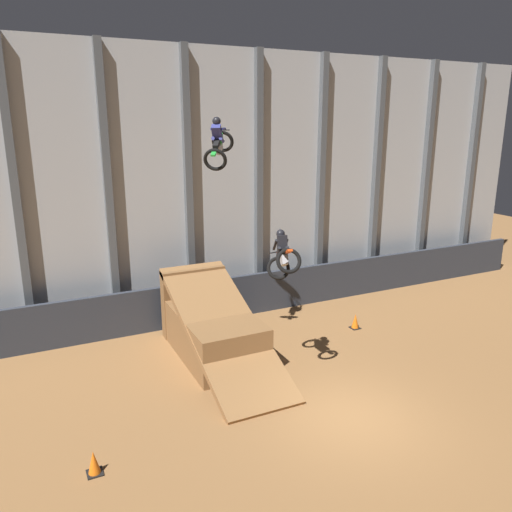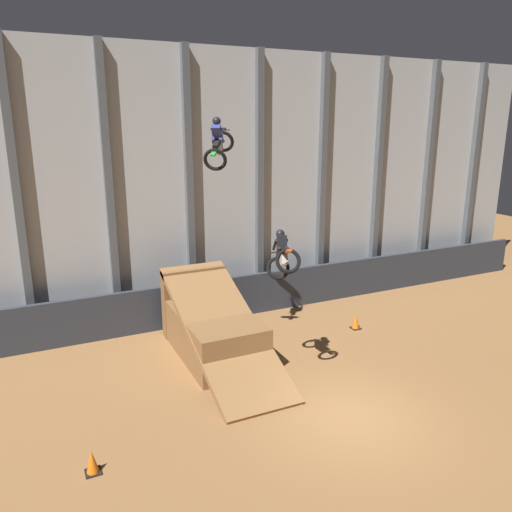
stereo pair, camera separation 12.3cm
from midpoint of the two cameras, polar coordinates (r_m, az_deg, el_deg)
name	(u,v)px [view 1 (the left image)]	position (r m, az deg, el deg)	size (l,w,h in m)	color
ground_plane	(353,418)	(14.48, 10.79, -17.69)	(60.00, 60.00, 0.00)	olive
arena_back_wall	(223,186)	(20.39, -3.94, 8.04)	(32.00, 0.40, 10.56)	#ADB2B7
lower_barrier	(235,297)	(20.49, -2.64, -4.67)	(31.36, 0.20, 1.71)	#2D333D
dirt_ramp	(212,328)	(17.46, -5.29, -8.15)	(2.39, 6.46, 2.73)	brown
rider_bike_left_air	(218,144)	(15.99, -4.55, 12.68)	(1.51, 1.80, 1.66)	black
rider_bike_right_air	(283,257)	(14.68, 2.84, -0.11)	(1.15, 1.81, 1.66)	black
traffic_cone_near_ramp	(94,463)	(12.83, -18.32, -21.53)	(0.36, 0.36, 0.58)	black
traffic_cone_arena_edge	(355,321)	(19.88, 11.10, -7.35)	(0.36, 0.36, 0.58)	black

